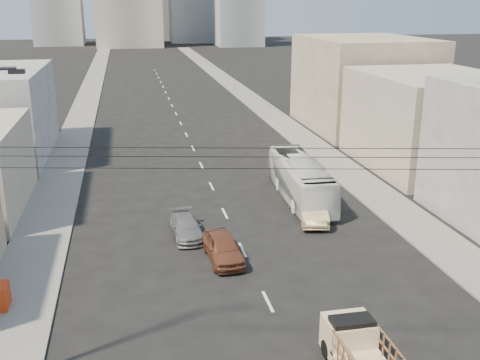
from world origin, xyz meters
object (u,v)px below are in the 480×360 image
object	(u,v)px
city_bus	(300,179)
sedan_brown	(223,248)
flatbed_pickup	(359,349)
sedan_grey	(186,227)
sedan_tan	(312,209)

from	to	relation	value
city_bus	sedan_brown	distance (m)	11.47
flatbed_pickup	sedan_grey	xyz separation A→B (m)	(-5.11, 14.59, -0.48)
flatbed_pickup	sedan_brown	bearing A→B (deg)	107.49
sedan_brown	sedan_grey	size ratio (longest dim) A/B	1.03
city_bus	sedan_tan	world-z (taller)	city_bus
flatbed_pickup	sedan_brown	xyz separation A→B (m)	(-3.44, 10.91, -0.35)
flatbed_pickup	sedan_tan	xyz separation A→B (m)	(3.34, 15.65, -0.30)
flatbed_pickup	sedan_grey	bearing A→B (deg)	109.31
sedan_tan	sedan_grey	xyz separation A→B (m)	(-8.46, -1.06, -0.18)
city_bus	sedan_grey	world-z (taller)	city_bus
city_bus	sedan_tan	xyz separation A→B (m)	(-0.44, -4.14, -0.71)
flatbed_pickup	sedan_tan	world-z (taller)	flatbed_pickup
sedan_brown	city_bus	bearing A→B (deg)	47.38
sedan_tan	flatbed_pickup	bearing A→B (deg)	-90.41
sedan_brown	sedan_tan	bearing A→B (deg)	31.46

